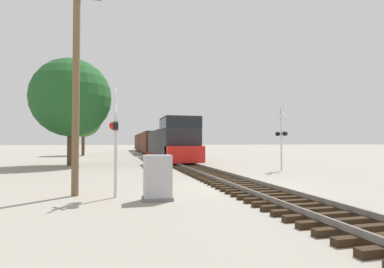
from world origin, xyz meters
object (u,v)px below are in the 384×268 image
object	(u,v)px
relay_cabinet	(158,178)
crossing_signal_far	(282,135)
utility_pole	(76,83)
tree_far_right	(71,98)
crossing_signal_near	(115,131)
freight_train	(152,143)
tree_mid_background	(83,119)

from	to	relation	value
relay_cabinet	crossing_signal_far	bearing A→B (deg)	41.06
utility_pole	tree_far_right	bearing A→B (deg)	98.88
relay_cabinet	utility_pole	world-z (taller)	utility_pole
crossing_signal_near	tree_far_right	size ratio (longest dim) A/B	0.43
freight_train	crossing_signal_near	bearing A→B (deg)	-98.20
crossing_signal_near	utility_pole	size ratio (longest dim) A/B	0.48
crossing_signal_near	tree_far_right	xyz separation A→B (m)	(-3.83, 15.97, 3.39)
freight_train	tree_far_right	distance (m)	24.26
relay_cabinet	crossing_signal_near	bearing A→B (deg)	148.89
utility_pole	tree_far_right	size ratio (longest dim) A/B	0.89
crossing_signal_far	tree_mid_background	world-z (taller)	tree_mid_background
freight_train	tree_mid_background	bearing A→B (deg)	-171.17
crossing_signal_near	freight_train	bearing A→B (deg)	171.51
utility_pole	tree_mid_background	distance (m)	35.89
freight_train	utility_pole	bearing A→B (deg)	-100.52
crossing_signal_far	relay_cabinet	distance (m)	13.18
relay_cabinet	freight_train	bearing A→B (deg)	84.09
freight_train	relay_cabinet	xyz separation A→B (m)	(-4.03, -38.91, -1.14)
utility_pole	tree_far_right	xyz separation A→B (m)	(-2.38, 15.26, 1.56)
tree_far_right	crossing_signal_near	bearing A→B (deg)	-76.52
tree_mid_background	crossing_signal_far	bearing A→B (deg)	-60.29
relay_cabinet	utility_pole	size ratio (longest dim) A/B	0.19
utility_pole	tree_mid_background	size ratio (longest dim) A/B	1.00
crossing_signal_near	relay_cabinet	world-z (taller)	crossing_signal_near
tree_far_right	tree_mid_background	xyz separation A→B (m)	(-1.25, 20.42, -0.32)
crossing_signal_near	tree_far_right	distance (m)	16.77
utility_pole	crossing_signal_far	bearing A→B (deg)	28.73
freight_train	crossing_signal_near	size ratio (longest dim) A/B	13.45
crossing_signal_far	utility_pole	distance (m)	14.63
crossing_signal_far	tree_far_right	distance (m)	17.55
freight_train	tree_mid_background	size ratio (longest dim) A/B	6.43
tree_mid_background	tree_far_right	bearing A→B (deg)	-86.51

